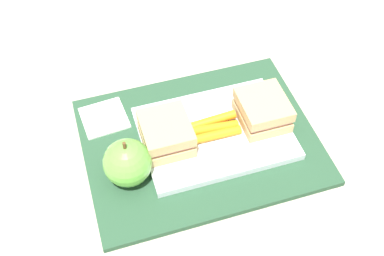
% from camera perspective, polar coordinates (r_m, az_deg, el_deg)
% --- Properties ---
extents(ground_plane, '(2.40, 2.40, 0.00)m').
position_cam_1_polar(ground_plane, '(0.77, 0.89, -1.77)').
color(ground_plane, '#B7AD99').
extents(lunchbag_mat, '(0.36, 0.28, 0.01)m').
position_cam_1_polar(lunchbag_mat, '(0.77, 0.89, -1.54)').
color(lunchbag_mat, '#284C33').
rests_on(lunchbag_mat, ground_plane).
extents(food_tray, '(0.23, 0.17, 0.01)m').
position_cam_1_polar(food_tray, '(0.76, 2.69, -0.59)').
color(food_tray, white).
rests_on(food_tray, lunchbag_mat).
extents(sandwich_half_left, '(0.07, 0.08, 0.04)m').
position_cam_1_polar(sandwich_half_left, '(0.76, 8.32, 2.10)').
color(sandwich_half_left, tan).
rests_on(sandwich_half_left, food_tray).
extents(sandwich_half_right, '(0.07, 0.08, 0.04)m').
position_cam_1_polar(sandwich_half_right, '(0.73, -3.05, -0.64)').
color(sandwich_half_right, tan).
rests_on(sandwich_half_right, food_tray).
extents(carrot_sticks_bundle, '(0.08, 0.04, 0.02)m').
position_cam_1_polar(carrot_sticks_bundle, '(0.75, 2.73, 0.03)').
color(carrot_sticks_bundle, orange).
rests_on(carrot_sticks_bundle, food_tray).
extents(apple, '(0.07, 0.07, 0.08)m').
position_cam_1_polar(apple, '(0.70, -7.60, -4.06)').
color(apple, '#66B742').
rests_on(apple, lunchbag_mat).
extents(paper_napkin, '(0.08, 0.08, 0.00)m').
position_cam_1_polar(paper_napkin, '(0.80, -10.28, 1.18)').
color(paper_napkin, white).
rests_on(paper_napkin, lunchbag_mat).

